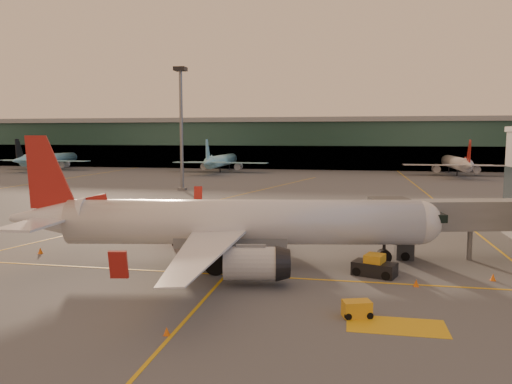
% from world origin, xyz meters
% --- Properties ---
extents(ground, '(600.00, 600.00, 0.00)m').
position_xyz_m(ground, '(0.00, 0.00, 0.00)').
color(ground, '#4C4F54').
rests_on(ground, ground).
extents(taxi_markings, '(100.12, 173.00, 0.01)m').
position_xyz_m(taxi_markings, '(-7.32, 44.49, 0.01)').
color(taxi_markings, gold).
rests_on(taxi_markings, ground).
extents(terminal, '(400.00, 20.00, 17.60)m').
position_xyz_m(terminal, '(0.00, 141.79, 8.76)').
color(terminal, '#19382D').
rests_on(terminal, ground).
extents(mast_west_near, '(2.40, 2.40, 25.60)m').
position_xyz_m(mast_west_near, '(-20.00, 66.00, 14.86)').
color(mast_west_near, slate).
rests_on(mast_west_near, ground).
extents(distant_aircraft_row, '(225.00, 34.00, 13.00)m').
position_xyz_m(distant_aircraft_row, '(-53.75, 118.00, 0.00)').
color(distant_aircraft_row, '#8DD8EB').
rests_on(distant_aircraft_row, ground).
extents(main_airplane, '(38.25, 34.69, 11.59)m').
position_xyz_m(main_airplane, '(4.55, 7.88, 3.76)').
color(main_airplane, silver).
rests_on(main_airplane, ground).
extents(jet_bridge, '(19.53, 7.33, 5.77)m').
position_xyz_m(jet_bridge, '(27.30, 14.55, 3.93)').
color(jet_bridge, slate).
rests_on(jet_bridge, ground).
extents(catering_truck, '(6.45, 3.73, 4.70)m').
position_xyz_m(catering_truck, '(-1.21, 15.41, 2.67)').
color(catering_truck, '#A6171C').
rests_on(catering_truck, ground).
extents(gpu_cart, '(2.06, 1.59, 1.06)m').
position_xyz_m(gpu_cart, '(15.63, -2.91, 0.52)').
color(gpu_cart, gold).
rests_on(gpu_cart, ground).
extents(pushback_tug, '(3.91, 2.94, 1.79)m').
position_xyz_m(pushback_tug, '(17.16, 7.05, 0.73)').
color(pushback_tug, black).
rests_on(pushback_tug, ground).
extents(cone_nose, '(0.46, 0.46, 0.58)m').
position_xyz_m(cone_nose, '(26.46, 7.34, 0.28)').
color(cone_nose, orange).
rests_on(cone_nose, ground).
extents(cone_tail, '(0.48, 0.48, 0.61)m').
position_xyz_m(cone_tail, '(-14.83, 8.82, 0.29)').
color(cone_tail, orange).
rests_on(cone_tail, ground).
extents(cone_wing_right, '(0.39, 0.39, 0.50)m').
position_xyz_m(cone_wing_right, '(4.69, -7.98, 0.24)').
color(cone_wing_right, orange).
rests_on(cone_wing_right, ground).
extents(cone_wing_left, '(0.43, 0.43, 0.54)m').
position_xyz_m(cone_wing_left, '(4.66, 26.41, 0.26)').
color(cone_wing_left, orange).
rests_on(cone_wing_left, ground).
extents(cone_fwd, '(0.44, 0.44, 0.56)m').
position_xyz_m(cone_fwd, '(20.20, 4.56, 0.27)').
color(cone_fwd, orange).
rests_on(cone_fwd, ground).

